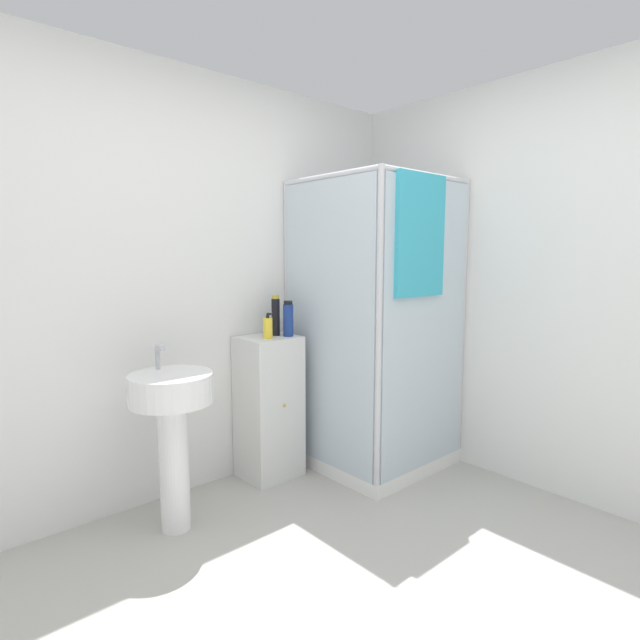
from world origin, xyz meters
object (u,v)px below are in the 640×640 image
object	(u,v)px
soap_dispenser	(268,328)
shampoo_bottle_blue	(288,319)
sink	(172,418)
shampoo_bottle_tall_black	(276,316)

from	to	relation	value
soap_dispenser	shampoo_bottle_blue	bearing A→B (deg)	-7.16
sink	shampoo_bottle_blue	bearing A→B (deg)	8.59
sink	shampoo_bottle_tall_black	xyz separation A→B (m)	(0.82, 0.21, 0.44)
shampoo_bottle_blue	sink	bearing A→B (deg)	-171.41
sink	soap_dispenser	bearing A→B (deg)	11.75
sink	shampoo_bottle_tall_black	world-z (taller)	shampoo_bottle_tall_black
sink	shampoo_bottle_tall_black	size ratio (longest dim) A/B	3.70
shampoo_bottle_tall_black	soap_dispenser	bearing A→B (deg)	-150.08
sink	soap_dispenser	xyz separation A→B (m)	(0.71, 0.15, 0.38)
sink	shampoo_bottle_blue	distance (m)	0.97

